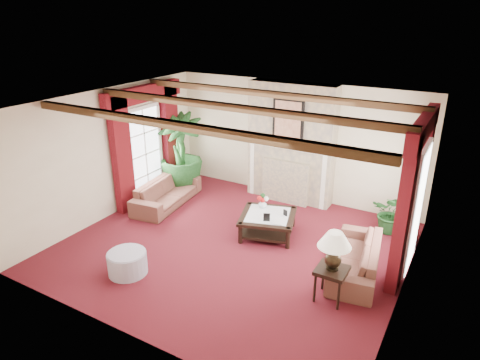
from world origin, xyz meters
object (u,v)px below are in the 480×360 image
Objects in this scene: sofa_right at (356,252)px; coffee_table at (268,225)px; potted_palm at (181,169)px; ottoman at (127,263)px; sofa_left at (167,189)px; side_table at (331,284)px.

sofa_right is 1.91m from coffee_table.
ottoman is at bearing -67.48° from potted_palm.
side_table is at bearing -115.90° from sofa_left.
sofa_left reaches higher than side_table.
sofa_right is 3.57× the size of side_table.
potted_palm reaches higher than coffee_table.
coffee_table is 2.20m from side_table.
ottoman is (-3.19, -1.02, -0.08)m from side_table.
sofa_right is 0.95m from side_table.
side_table is (1.74, -1.35, 0.06)m from coffee_table.
ottoman is at bearing -68.32° from sofa_right.
side_table is (4.36, -1.48, -0.11)m from sofa_left.
sofa_left is at bearing 114.96° from ottoman.
coffee_table is 2.78m from ottoman.
sofa_left is at bearing 161.22° from side_table.
sofa_right reaches higher than coffee_table.
coffee_table is (2.86, -1.01, -0.32)m from potted_palm.
sofa_left is at bearing -74.89° from potted_palm.
sofa_left is 2.63m from coffee_table.
coffee_table is at bearing 142.11° from side_table.
ottoman is at bearing -162.25° from side_table.
sofa_right is 1.87× the size of coffee_table.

